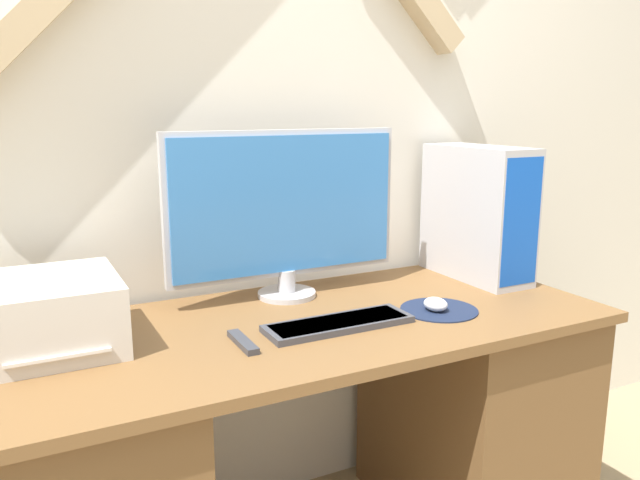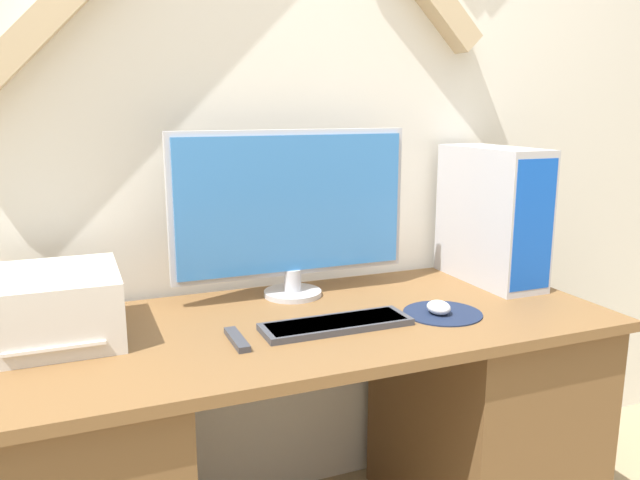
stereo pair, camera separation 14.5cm
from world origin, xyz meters
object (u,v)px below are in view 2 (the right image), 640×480
at_px(monitor, 292,208).
at_px(computer_tower, 492,215).
at_px(keyboard, 336,324).
at_px(remote_control, 237,339).
at_px(mouse, 439,307).
at_px(printer, 54,307).

height_order(monitor, computer_tower, monitor).
height_order(keyboard, remote_control, keyboard).
xyz_separation_m(mouse, printer, (-1.01, 0.21, 0.06)).
relative_size(mouse, remote_control, 0.50).
relative_size(keyboard, remote_control, 2.65).
relative_size(mouse, printer, 0.22).
distance_m(mouse, computer_tower, 0.48).
bearing_deg(keyboard, monitor, 92.08).
height_order(monitor, keyboard, monitor).
xyz_separation_m(mouse, computer_tower, (0.36, 0.25, 0.20)).
height_order(mouse, computer_tower, computer_tower).
distance_m(keyboard, computer_tower, 0.74).
bearing_deg(mouse, remote_control, 178.95).
xyz_separation_m(computer_tower, remote_control, (-0.94, -0.24, -0.22)).
bearing_deg(keyboard, remote_control, -178.91).
distance_m(keyboard, printer, 0.73).
xyz_separation_m(monitor, computer_tower, (0.68, -0.09, -0.05)).
bearing_deg(computer_tower, printer, -178.40).
xyz_separation_m(keyboard, mouse, (0.31, -0.02, 0.01)).
xyz_separation_m(monitor, remote_control, (-0.26, -0.32, -0.27)).
height_order(keyboard, computer_tower, computer_tower).
bearing_deg(remote_control, keyboard, 1.09).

